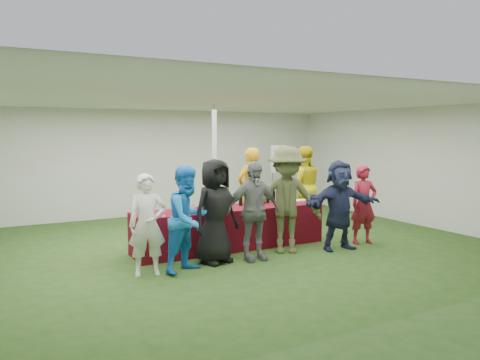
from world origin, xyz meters
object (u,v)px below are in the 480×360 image
wine_list_sign (279,164)px  customer_5 (339,205)px  customer_1 (188,219)px  customer_4 (287,200)px  dump_bucket (311,198)px  staff_back (303,186)px  customer_2 (215,211)px  customer_6 (364,204)px  staff_pourer (250,191)px  customer_0 (147,225)px  serving_table (230,228)px  customer_3 (253,211)px

wine_list_sign → customer_5: 3.84m
customer_1 → customer_4: 1.98m
dump_bucket → staff_back: bearing=59.2°
customer_2 → customer_6: customer_2 is taller
staff_pourer → customer_4: size_ratio=0.96×
dump_bucket → wine_list_sign: wine_list_sign is taller
customer_0 → dump_bucket: bearing=21.5°
customer_1 → customer_5: size_ratio=1.00×
serving_table → staff_back: size_ratio=1.99×
serving_table → dump_bucket: bearing=-7.5°
customer_0 → customer_2: customer_2 is taller
customer_1 → customer_4: (1.96, 0.23, 0.13)m
serving_table → staff_back: (2.51, 1.20, 0.53)m
wine_list_sign → customer_2: bearing=-135.6°
wine_list_sign → customer_1: (-4.00, -3.60, -0.50)m
wine_list_sign → customer_4: customer_4 is taller
wine_list_sign → staff_pourer: bearing=-137.6°
customer_2 → customer_3: (0.63, -0.15, -0.02)m
customer_0 → customer_4: 2.58m
customer_2 → staff_back: bearing=16.4°
staff_pourer → staff_back: bearing=178.1°
staff_back → customer_4: 2.66m
serving_table → dump_bucket: dump_bucket is taller
customer_1 → customer_6: size_ratio=1.08×
customer_0 → customer_5: bearing=8.2°
customer_1 → staff_back: bearing=4.5°
serving_table → customer_0: bearing=-154.1°
customer_1 → customer_3: (1.20, 0.09, 0.02)m
serving_table → customer_5: bearing=-31.9°
staff_pourer → customer_5: bearing=98.9°
customer_1 → customer_2: (0.57, 0.23, 0.04)m
staff_back → customer_2: staff_back is taller
serving_table → staff_pourer: bearing=44.9°
dump_bucket → customer_1: bearing=-165.0°
customer_0 → customer_5: size_ratio=0.93×
serving_table → customer_4: size_ratio=1.92×
customer_0 → customer_3: bearing=10.2°
customer_2 → customer_1: bearing=-172.8°
customer_1 → customer_5: (2.91, -0.05, 0.00)m
staff_pourer → customer_0: 3.37m
serving_table → customer_1: customer_1 is taller
customer_0 → serving_table: bearing=36.5°
staff_back → customer_6: bearing=108.2°
customer_6 → customer_2: bearing=-172.4°
customer_2 → serving_table: bearing=33.4°
customer_0 → customer_6: (4.24, -0.00, -0.01)m
serving_table → staff_back: staff_back is taller
staff_back → customer_1: staff_back is taller
wine_list_sign → customer_6: wine_list_sign is taller
customer_0 → customer_6: size_ratio=1.01×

